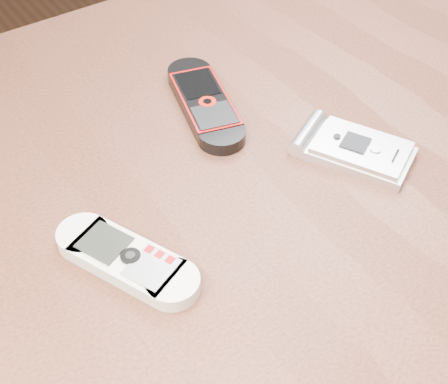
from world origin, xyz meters
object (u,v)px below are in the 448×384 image
(table, at_px, (220,272))
(nokia_black_red, at_px, (205,102))
(motorola_razr, at_px, (358,149))
(nokia_white, at_px, (126,259))

(table, height_order, nokia_black_red, nokia_black_red)
(motorola_razr, bearing_deg, nokia_white, 151.10)
(nokia_black_red, xyz_separation_m, motorola_razr, (0.08, -0.15, 0.00))
(nokia_white, relative_size, motorola_razr, 1.18)
(nokia_black_red, distance_m, motorola_razr, 0.17)
(nokia_white, xyz_separation_m, nokia_black_red, (0.17, 0.14, 0.00))
(nokia_black_red, relative_size, motorola_razr, 1.37)
(nokia_white, bearing_deg, table, -14.22)
(nokia_white, bearing_deg, nokia_black_red, 16.23)
(nokia_white, distance_m, nokia_black_red, 0.22)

